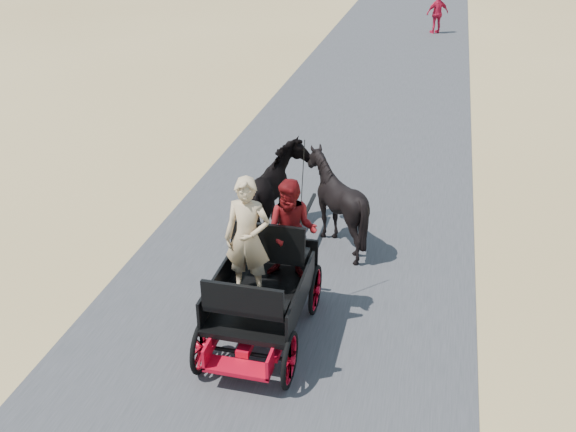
% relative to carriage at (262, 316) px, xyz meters
% --- Properties ---
extents(ground, '(140.00, 140.00, 0.00)m').
position_rel_carriage_xyz_m(ground, '(0.11, 1.40, -0.36)').
color(ground, tan).
extents(road, '(6.00, 140.00, 0.01)m').
position_rel_carriage_xyz_m(road, '(0.11, 1.40, -0.35)').
color(road, '#38383A').
rests_on(road, ground).
extents(carriage, '(1.30, 2.40, 0.72)m').
position_rel_carriage_xyz_m(carriage, '(0.00, 0.00, 0.00)').
color(carriage, black).
rests_on(carriage, ground).
extents(horse_left, '(0.91, 2.01, 1.70)m').
position_rel_carriage_xyz_m(horse_left, '(-0.55, 3.00, 0.49)').
color(horse_left, black).
rests_on(horse_left, ground).
extents(horse_right, '(1.37, 1.54, 1.70)m').
position_rel_carriage_xyz_m(horse_right, '(0.55, 3.00, 0.49)').
color(horse_right, black).
rests_on(horse_right, ground).
extents(driver_man, '(0.66, 0.43, 1.80)m').
position_rel_carriage_xyz_m(driver_man, '(-0.20, 0.05, 1.26)').
color(driver_man, tan).
rests_on(driver_man, carriage).
extents(passenger_woman, '(0.77, 0.60, 1.58)m').
position_rel_carriage_xyz_m(passenger_woman, '(0.30, 0.60, 1.15)').
color(passenger_woman, '#660C0F').
rests_on(passenger_woman, carriage).
extents(pedestrian, '(1.09, 0.86, 1.73)m').
position_rel_carriage_xyz_m(pedestrian, '(1.68, 22.23, 0.50)').
color(pedestrian, red).
rests_on(pedestrian, ground).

